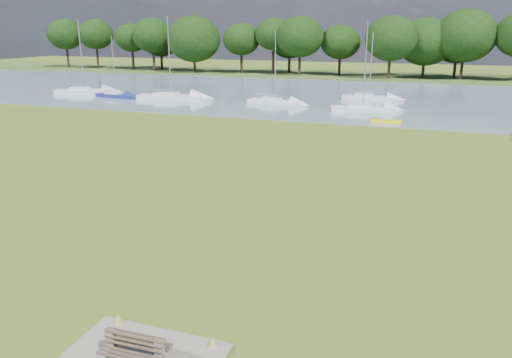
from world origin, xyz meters
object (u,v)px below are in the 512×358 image
(kayak, at_px, (386,121))
(sailboat_0, at_px, (84,90))
(sailboat_6, at_px, (274,100))
(sailboat_7, at_px, (170,95))
(sailboat_3, at_px, (362,107))
(sailboat_8, at_px, (116,94))
(bench_pair, at_px, (136,350))
(sailboat_1, at_px, (368,96))

(kayak, height_order, sailboat_0, sailboat_0)
(kayak, xyz_separation_m, sailboat_6, (-13.43, 7.96, 0.28))
(kayak, bearing_deg, sailboat_6, 149.32)
(sailboat_0, height_order, sailboat_7, sailboat_7)
(kayak, xyz_separation_m, sailboat_0, (-40.48, 8.68, 0.38))
(sailboat_0, distance_m, sailboat_3, 37.45)
(sailboat_8, bearing_deg, bench_pair, -46.26)
(sailboat_0, xyz_separation_m, sailboat_3, (37.37, -2.48, -0.06))
(sailboat_7, bearing_deg, kayak, -25.60)
(sailboat_3, bearing_deg, sailboat_6, 155.30)
(sailboat_6, bearing_deg, kayak, -20.08)
(sailboat_0, bearing_deg, sailboat_3, -27.64)
(sailboat_0, distance_m, sailboat_8, 6.52)
(bench_pair, height_order, kayak, bench_pair)
(sailboat_0, bearing_deg, sailboat_7, -28.10)
(sailboat_1, xyz_separation_m, sailboat_7, (-23.28, -7.39, 0.03))
(sailboat_3, height_order, sailboat_6, sailboat_3)
(kayak, distance_m, sailboat_8, 34.91)
(bench_pair, relative_size, sailboat_7, 0.18)
(sailboat_6, xyz_separation_m, sailboat_7, (-13.40, -0.30, 0.07))
(sailboat_8, bearing_deg, kayak, -2.52)
(sailboat_1, bearing_deg, sailboat_8, -170.00)
(bench_pair, bearing_deg, sailboat_1, 89.69)
(sailboat_7, bearing_deg, sailboat_0, 166.08)
(sailboat_1, height_order, sailboat_3, sailboat_3)
(bench_pair, bearing_deg, sailboat_8, 123.94)
(sailboat_0, bearing_deg, kayak, -35.94)
(kayak, relative_size, sailboat_3, 0.31)
(bench_pair, relative_size, sailboat_1, 0.21)
(kayak, distance_m, sailboat_1, 15.47)
(kayak, relative_size, sailboat_1, 0.36)
(sailboat_7, distance_m, sailboat_8, 7.45)
(kayak, xyz_separation_m, sailboat_1, (-3.55, 15.05, 0.32))
(bench_pair, distance_m, sailboat_6, 47.16)
(bench_pair, xyz_separation_m, sailboat_3, (-0.24, 44.20, 0.03))
(bench_pair, bearing_deg, sailboat_7, 116.65)
(sailboat_3, bearing_deg, sailboat_0, 161.18)
(sailboat_3, relative_size, sailboat_7, 0.93)
(kayak, xyz_separation_m, sailboat_3, (-3.12, 6.20, 0.32))
(sailboat_3, xyz_separation_m, sailboat_7, (-23.71, 1.46, 0.04))
(sailboat_6, distance_m, sailboat_7, 13.40)
(sailboat_1, relative_size, sailboat_7, 0.82)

